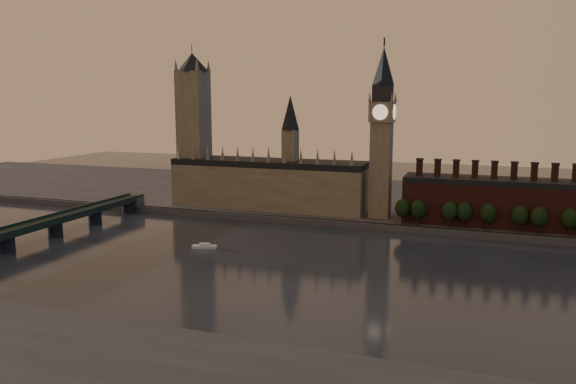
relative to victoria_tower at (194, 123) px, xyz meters
name	(u,v)px	position (x,y,z in m)	size (l,w,h in m)	color
ground	(311,273)	(120.00, -115.00, -59.09)	(900.00, 900.00, 0.00)	black
north_bank	(383,200)	(120.00, 63.04, -57.09)	(900.00, 182.00, 4.00)	#4D4D52
palace_of_westminster	(270,181)	(55.59, -0.09, -37.46)	(130.00, 30.30, 74.00)	gray
victoria_tower	(194,123)	(0.00, 0.00, 0.00)	(24.00, 24.00, 108.00)	gray
big_ben	(382,131)	(130.00, -5.00, -2.26)	(15.00, 15.00, 107.00)	gray
chimney_block	(502,202)	(200.00, -5.00, -41.27)	(110.00, 25.00, 37.00)	#4C231D
embankment_tree_0	(402,208)	(146.03, -21.32, -45.62)	(8.60, 8.60, 14.88)	black
embankment_tree_1	(418,209)	(154.95, -21.14, -45.62)	(8.60, 8.60, 14.88)	black
embankment_tree_2	(450,211)	(172.33, -20.76, -45.62)	(8.60, 8.60, 14.88)	black
embankment_tree_3	(464,212)	(180.08, -19.70, -45.62)	(8.60, 8.60, 14.88)	black
embankment_tree_4	(488,213)	(192.73, -20.16, -45.62)	(8.60, 8.60, 14.88)	black
embankment_tree_5	(520,215)	(208.84, -20.19, -45.62)	(8.60, 8.60, 14.88)	black
embankment_tree_6	(539,217)	(218.29, -21.22, -45.62)	(8.60, 8.60, 14.88)	black
embankment_tree_7	(570,218)	(233.65, -19.97, -45.62)	(8.60, 8.60, 14.88)	black
westminster_bridge	(28,231)	(-35.00, -117.70, -51.65)	(14.00, 200.00, 11.55)	#1B2B24
river_boat	(205,246)	(55.89, -93.37, -58.12)	(13.20, 6.81, 2.54)	silver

